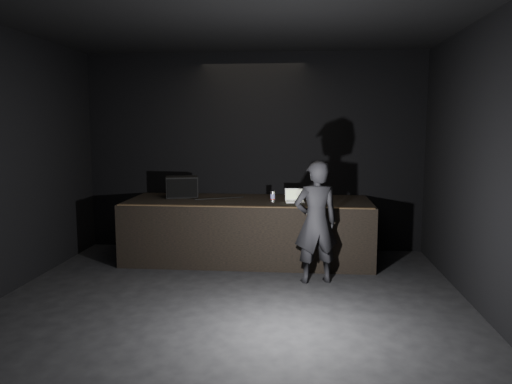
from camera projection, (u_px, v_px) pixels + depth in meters
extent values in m
plane|color=black|center=(223.00, 322.00, 5.68)|extent=(7.00, 7.00, 0.00)
cube|color=black|center=(253.00, 152.00, 8.91)|extent=(6.00, 0.10, 3.50)
cube|color=black|center=(83.00, 241.00, 2.00)|extent=(6.00, 0.10, 3.50)
cube|color=black|center=(507.00, 171.00, 5.18)|extent=(0.10, 7.00, 3.50)
cube|color=black|center=(220.00, 2.00, 5.22)|extent=(6.00, 7.00, 0.04)
cube|color=black|center=(249.00, 230.00, 8.31)|extent=(4.00, 1.50, 1.00)
cube|color=brown|center=(244.00, 206.00, 7.54)|extent=(3.92, 0.10, 0.01)
cube|color=black|center=(182.00, 187.00, 8.56)|extent=(0.62, 0.50, 0.36)
cube|color=black|center=(182.00, 188.00, 8.36)|extent=(0.48, 0.15, 0.30)
cylinder|color=black|center=(220.00, 198.00, 8.38)|extent=(0.79, 0.40, 0.02)
cube|color=white|center=(295.00, 202.00, 8.00)|extent=(0.32, 0.24, 0.01)
cube|color=silver|center=(295.00, 201.00, 8.00)|extent=(0.26, 0.15, 0.00)
cube|color=white|center=(294.00, 194.00, 8.12)|extent=(0.30, 0.09, 0.19)
cube|color=#C4E543|center=(294.00, 194.00, 8.11)|extent=(0.27, 0.07, 0.15)
cylinder|color=silver|center=(273.00, 197.00, 8.01)|extent=(0.07, 0.07, 0.17)
cylinder|color=#1D20A1|center=(273.00, 196.00, 8.01)|extent=(0.07, 0.07, 0.08)
cylinder|color=#B32710|center=(273.00, 199.00, 8.02)|extent=(0.07, 0.07, 0.01)
cylinder|color=white|center=(308.00, 198.00, 8.14)|extent=(0.09, 0.09, 0.11)
cube|color=white|center=(319.00, 205.00, 7.60)|extent=(0.11, 0.15, 0.03)
imported|color=black|center=(316.00, 222.00, 7.03)|extent=(0.72, 0.56, 1.74)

